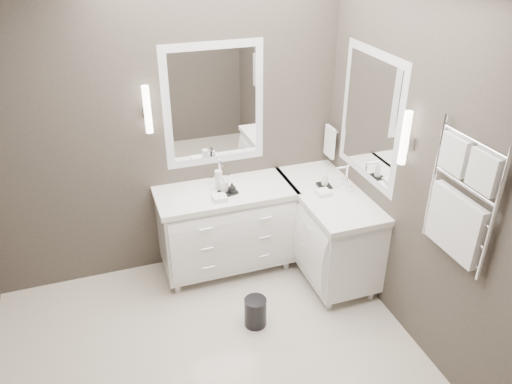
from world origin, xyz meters
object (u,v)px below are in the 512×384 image
object	(u,v)px
vanity_right	(327,226)
towel_ladder	(460,204)
waste_bin	(255,312)
vanity_back	(226,224)

from	to	relation	value
vanity_right	towel_ladder	size ratio (longest dim) A/B	1.38
vanity_right	waste_bin	distance (m)	1.07
vanity_back	towel_ladder	bearing A→B (deg)	-55.90
vanity_back	towel_ladder	size ratio (longest dim) A/B	1.38
vanity_right	towel_ladder	distance (m)	1.60
vanity_right	waste_bin	bearing A→B (deg)	-149.94
vanity_back	waste_bin	xyz separation A→B (m)	(0.00, -0.83, -0.36)
towel_ladder	waste_bin	world-z (taller)	towel_ladder
vanity_right	towel_ladder	xyz separation A→B (m)	(0.23, -1.30, 0.91)
vanity_right	waste_bin	xyz separation A→B (m)	(-0.87, -0.50, -0.36)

